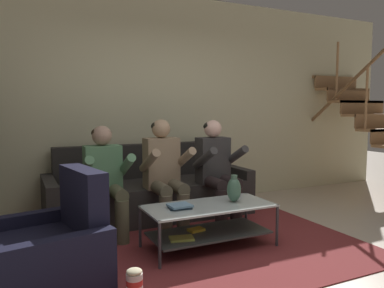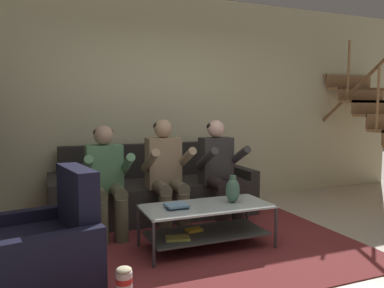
% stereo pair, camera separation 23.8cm
% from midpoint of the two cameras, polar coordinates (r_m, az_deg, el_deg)
% --- Properties ---
extents(ground, '(16.80, 16.80, 0.00)m').
position_cam_midpoint_polar(ground, '(3.30, 7.34, -18.75)').
color(ground, '#BFAE9B').
extents(back_partition, '(8.40, 0.12, 2.90)m').
position_cam_midpoint_polar(back_partition, '(5.25, -7.22, 6.51)').
color(back_partition, beige).
rests_on(back_partition, ground).
extents(couch, '(2.48, 0.92, 0.88)m').
position_cam_midpoint_polar(couch, '(4.77, -7.95, -7.41)').
color(couch, '#2D2A29').
rests_on(couch, ground).
extents(person_seated_left, '(0.50, 0.58, 1.17)m').
position_cam_midpoint_polar(person_seated_left, '(4.02, -14.77, -4.86)').
color(person_seated_left, brown).
rests_on(person_seated_left, ground).
extents(person_seated_middle, '(0.50, 0.58, 1.23)m').
position_cam_midpoint_polar(person_seated_middle, '(4.19, -5.79, -3.91)').
color(person_seated_middle, brown).
rests_on(person_seated_middle, ground).
extents(person_seated_right, '(0.50, 0.58, 1.21)m').
position_cam_midpoint_polar(person_seated_right, '(4.45, 2.33, -3.44)').
color(person_seated_right, black).
rests_on(person_seated_right, ground).
extents(coffee_table, '(1.24, 0.57, 0.42)m').
position_cam_midpoint_polar(coffee_table, '(3.68, 0.58, -11.42)').
color(coffee_table, '#B3C0BE').
rests_on(coffee_table, ground).
extents(area_rug, '(3.14, 3.22, 0.01)m').
position_cam_midpoint_polar(area_rug, '(4.18, -3.53, -13.31)').
color(area_rug, maroon).
rests_on(area_rug, ground).
extents(vase, '(0.14, 0.14, 0.27)m').
position_cam_midpoint_polar(vase, '(3.75, 4.60, -6.91)').
color(vase, '#426954').
rests_on(vase, coffee_table).
extents(book_stack, '(0.23, 0.19, 0.04)m').
position_cam_midpoint_polar(book_stack, '(3.54, -3.83, -9.46)').
color(book_stack, '#1C2B36').
rests_on(book_stack, coffee_table).
extents(armchair, '(1.02, 1.00, 0.89)m').
position_cam_midpoint_polar(armchair, '(3.12, -23.74, -15.14)').
color(armchair, black).
rests_on(armchair, ground).
extents(popcorn_tub, '(0.12, 0.12, 0.21)m').
position_cam_midpoint_polar(popcorn_tub, '(2.91, -11.25, -20.01)').
color(popcorn_tub, red).
rests_on(popcorn_tub, ground).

